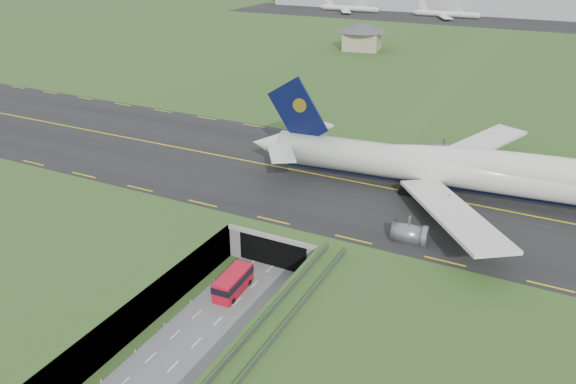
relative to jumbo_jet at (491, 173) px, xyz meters
The scene contains 10 objects.
ground 46.97m from the jumbo_jet, 127.76° to the right, with size 900.00×900.00×0.00m, color #2D5321.
airfield_deck 46.34m from the jumbo_jet, 127.76° to the right, with size 800.00×800.00×6.00m, color gray.
trench_road 52.92m from the jumbo_jet, 122.66° to the right, with size 12.00×75.00×0.20m, color slate.
taxiway 28.56m from the jumbo_jet, behind, with size 800.00×44.00×0.18m, color black.
tunnel_portal 34.87m from the jumbo_jet, 145.29° to the right, with size 17.00×22.30×6.00m.
guideway 58.00m from the jumbo_jet, 107.05° to the right, with size 3.00×53.00×7.05m.
jumbo_jet is the anchor object (origin of this frame).
shuttle_tram 48.43m from the jumbo_jet, 128.86° to the right, with size 3.37×7.99×3.19m.
service_building 143.19m from the jumbo_jet, 118.98° to the left, with size 23.20×23.20×11.01m.
cargo_terminal 264.87m from the jumbo_jet, 96.09° to the left, with size 320.00×67.00×15.60m.
Camera 1 is at (37.22, -59.65, 48.79)m, focal length 35.00 mm.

